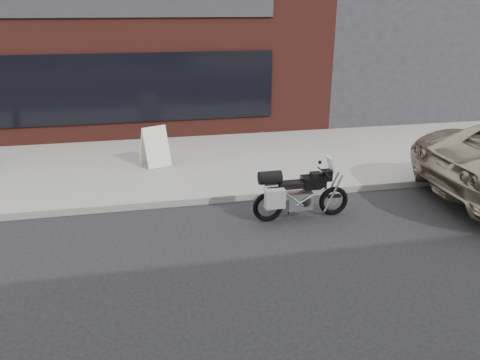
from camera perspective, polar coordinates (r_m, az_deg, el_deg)
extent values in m
plane|color=black|center=(6.52, -1.36, -17.09)|extent=(120.00, 120.00, 0.00)
cube|color=gray|center=(12.73, -7.10, 2.55)|extent=(44.00, 6.00, 0.15)
cube|color=#56231B|center=(19.19, -15.47, 14.70)|extent=(14.00, 10.00, 4.50)
cube|color=black|center=(14.27, -16.26, 10.59)|extent=(10.00, 0.08, 2.00)
cube|color=#2A2A2F|center=(14.09, -17.20, 19.41)|extent=(10.00, 0.08, 0.50)
cube|color=#2A2A2F|center=(21.99, 18.86, 17.00)|extent=(10.00, 10.00, 6.00)
torus|color=black|center=(9.11, 3.43, -3.29)|extent=(0.61, 0.11, 0.61)
torus|color=black|center=(9.55, 11.32, -2.51)|extent=(0.61, 0.11, 0.61)
cube|color=#B7B7BC|center=(9.26, 7.23, -2.46)|extent=(0.50, 0.28, 0.34)
cube|color=black|center=(9.22, 8.92, -0.23)|extent=(0.46, 0.30, 0.24)
cube|color=black|center=(9.07, 6.24, -0.56)|extent=(0.50, 0.26, 0.11)
cube|color=black|center=(9.01, 4.31, -1.16)|extent=(0.28, 0.20, 0.13)
cube|color=black|center=(9.28, 10.53, 0.58)|extent=(0.17, 0.22, 0.20)
cube|color=silver|center=(9.23, 10.98, 1.93)|extent=(0.13, 0.27, 0.30)
cylinder|color=black|center=(9.23, 10.19, 0.92)|extent=(0.04, 0.64, 0.03)
cube|color=#B7B7BC|center=(8.93, 3.66, -0.46)|extent=(0.26, 0.28, 0.03)
cube|color=gray|center=(8.81, 4.28, -2.30)|extent=(0.38, 0.17, 0.36)
cylinder|color=black|center=(8.89, 3.68, 0.31)|extent=(0.44, 0.26, 0.25)
cylinder|color=#B7B7BC|center=(9.30, 4.80, -2.69)|extent=(0.50, 0.08, 0.17)
cube|color=white|center=(11.86, -10.09, 3.95)|extent=(0.70, 0.53, 1.00)
cube|color=white|center=(12.09, -10.63, 4.24)|extent=(0.70, 0.53, 1.00)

